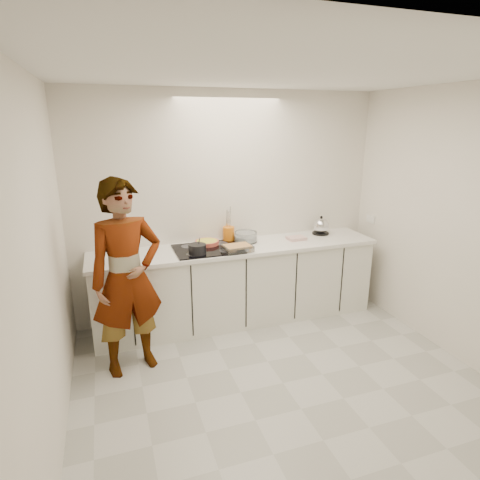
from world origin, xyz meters
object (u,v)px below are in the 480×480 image
object	(u,v)px
baking_dish	(237,248)
saucepan	(197,249)
mixing_bowl	(246,237)
kettle	(321,226)
tart_dish	(207,242)
cook	(127,278)
hob	(208,249)
utensil_crock	(229,234)

from	to	relation	value
baking_dish	saucepan	bearing A→B (deg)	176.24
mixing_bowl	kettle	bearing A→B (deg)	1.32
mixing_bowl	kettle	size ratio (longest dim) A/B	1.18
tart_dish	cook	bearing A→B (deg)	-142.24
hob	tart_dish	world-z (taller)	tart_dish
hob	tart_dish	bearing A→B (deg)	78.44
utensil_crock	cook	distance (m)	1.45
hob	kettle	distance (m)	1.49
hob	saucepan	xyz separation A→B (m)	(-0.15, -0.14, 0.06)
utensil_crock	tart_dish	bearing A→B (deg)	-161.33
hob	saucepan	distance (m)	0.21
utensil_crock	mixing_bowl	bearing A→B (deg)	-32.62
hob	utensil_crock	bearing A→B (deg)	37.99
hob	utensil_crock	world-z (taller)	utensil_crock
saucepan	hob	bearing A→B (deg)	44.15
cook	utensil_crock	bearing A→B (deg)	18.74
saucepan	utensil_crock	bearing A→B (deg)	40.08
kettle	cook	xyz separation A→B (m)	(-2.37, -0.72, -0.10)
baking_dish	kettle	bearing A→B (deg)	15.48
hob	kettle	xyz separation A→B (m)	(1.48, 0.16, 0.09)
hob	cook	size ratio (longest dim) A/B	0.40
mixing_bowl	kettle	distance (m)	0.99
tart_dish	mixing_bowl	bearing A→B (deg)	-1.72
kettle	saucepan	bearing A→B (deg)	-169.46
hob	cook	world-z (taller)	cook
tart_dish	hob	bearing A→B (deg)	-101.56
saucepan	kettle	distance (m)	1.66
mixing_bowl	utensil_crock	size ratio (longest dim) A/B	1.70
utensil_crock	cook	bearing A→B (deg)	-146.12
hob	saucepan	world-z (taller)	saucepan
saucepan	mixing_bowl	bearing A→B (deg)	23.78
mixing_bowl	kettle	world-z (taller)	kettle
cook	baking_dish	bearing A→B (deg)	3.27
hob	utensil_crock	distance (m)	0.41
kettle	utensil_crock	bearing A→B (deg)	175.72
tart_dish	kettle	world-z (taller)	kettle
utensil_crock	cook	xyz separation A→B (m)	(-1.20, -0.81, -0.09)
kettle	tart_dish	bearing A→B (deg)	-179.64
tart_dish	utensil_crock	distance (m)	0.30
kettle	utensil_crock	size ratio (longest dim) A/B	1.44
utensil_crock	baking_dish	bearing A→B (deg)	-94.32
tart_dish	cook	size ratio (longest dim) A/B	0.18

